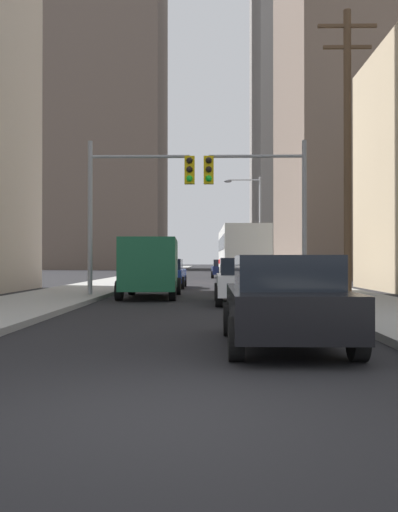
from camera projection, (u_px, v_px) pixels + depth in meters
The scene contains 16 objects.
ground_plane at pixel (159, 419), 5.09m from camera, with size 400.00×400.00×0.00m, color black.
sidewalk_left at pixel (151, 274), 55.17m from camera, with size 3.61×160.00×0.15m, color #9E9E99.
sidewalk_right at pixel (258, 274), 54.98m from camera, with size 3.61×160.00×0.15m, color #9E9E99.
city_bus at pixel (241, 253), 34.92m from camera, with size 2.67×11.53×3.40m.
cargo_van_green at pixel (151, 264), 21.70m from camera, with size 2.20×5.29×2.26m.
sedan_black at pixel (284, 301), 9.27m from camera, with size 1.95×4.21×1.52m.
sedan_white at pixel (244, 281), 18.61m from camera, with size 1.95×4.21×1.52m.
sedan_blue at pixel (167, 273), 29.32m from camera, with size 1.95×4.23×1.52m.
sedan_navy at pixel (223, 269), 46.30m from camera, with size 1.95×4.25×1.52m.
traffic_signal_near_left at pixel (136, 192), 21.31m from camera, with size 4.08×0.44×6.00m.
traffic_signal_near_right at pixel (260, 192), 21.23m from camera, with size 3.91×0.44×6.00m.
utility_pole_right at pixel (347, 147), 20.94m from camera, with size 2.20×0.28×10.83m.
street_lamp_right at pixel (254, 217), 40.64m from camera, with size 2.70×0.32×7.50m.
building_left_far_tower at pixel (98, 58), 96.10m from camera, with size 22.29×20.88×72.32m, color #66564C.
building_right_mid_block at pixel (368, 85), 49.78m from camera, with size 14.67×19.26×34.18m, color #66564C.
building_right_far_highrise at pixel (297, 106), 94.74m from camera, with size 14.42×22.85×55.17m, color gray.
Camera 1 is at (0.45, -5.09, 1.44)m, focal length 39.35 mm.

